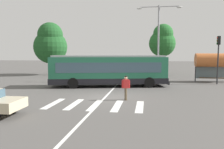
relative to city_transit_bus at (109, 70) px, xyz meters
name	(u,v)px	position (x,y,z in m)	size (l,w,h in m)	color
ground_plane	(108,98)	(0.89, -5.62, -1.59)	(160.00, 160.00, 0.00)	#514F4C
city_transit_bus	(109,70)	(0.00, 0.00, 0.00)	(11.70, 5.05, 3.06)	black
pedestrian_crossing_street	(126,86)	(2.30, -6.31, -0.62)	(0.56, 0.36, 1.72)	brown
parked_car_silver	(88,71)	(-4.43, 8.78, -0.82)	(1.98, 4.56, 1.35)	black
parked_car_black	(106,71)	(-1.88, 8.56, -0.82)	(2.07, 4.60, 1.35)	black
parked_car_red	(125,72)	(0.82, 8.68, -0.82)	(2.14, 4.62, 1.35)	black
parked_car_charcoal	(145,72)	(3.45, 9.23, -0.82)	(2.03, 4.58, 1.35)	black
traffic_light_far_corner	(218,52)	(11.07, 3.32, 1.78)	(0.33, 0.32, 5.05)	#28282B
bus_stop_shelter	(215,61)	(11.39, 5.30, 0.83)	(4.39, 1.54, 3.25)	#28282B
twin_arm_street_lamp	(158,35)	(4.95, 4.39, 3.76)	(4.96, 0.32, 8.59)	#939399
background_tree_left	(50,43)	(-10.64, 10.40, 3.14)	(4.98, 4.98, 7.82)	brown
background_tree_right	(162,41)	(6.00, 13.91, 3.59)	(4.05, 4.05, 7.72)	brown
crosswalk_painted_stripes	(95,105)	(0.54, -8.13, -1.58)	(6.03, 3.14, 0.01)	silver
lane_center_line	(109,93)	(0.68, -3.62, -1.58)	(0.16, 24.00, 0.01)	silver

